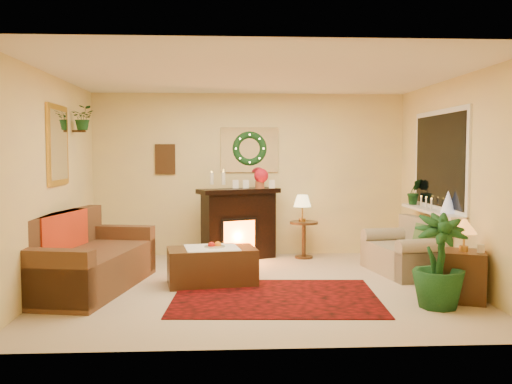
{
  "coord_description": "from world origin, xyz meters",
  "views": [
    {
      "loc": [
        -0.41,
        -6.95,
        1.66
      ],
      "look_at": [
        0.0,
        0.35,
        1.15
      ],
      "focal_mm": 40.0,
      "sensor_mm": 36.0,
      "label": 1
    }
  ],
  "objects": [
    {
      "name": "ceiling",
      "position": [
        0.0,
        0.0,
        2.6
      ],
      "size": [
        5.0,
        5.0,
        0.0
      ],
      "primitive_type": "plane",
      "color": "white",
      "rests_on": "ground"
    },
    {
      "name": "end_table_square",
      "position": [
        2.26,
        -0.81,
        0.27
      ],
      "size": [
        0.6,
        0.6,
        0.56
      ],
      "primitive_type": "cube",
      "rotation": [
        0.0,
        0.0,
        -0.38
      ],
      "color": "black",
      "rests_on": "floor"
    },
    {
      "name": "lamp_cream",
      "position": [
        0.81,
        1.87,
        0.88
      ],
      "size": [
        0.28,
        0.28,
        0.42
      ],
      "primitive_type": "cone",
      "color": "#F3DC8D",
      "rests_on": "side_table_round"
    },
    {
      "name": "hanging_plant",
      "position": [
        -2.34,
        1.05,
        1.97
      ],
      "size": [
        0.33,
        0.28,
        0.36
      ],
      "primitive_type": "imported",
      "color": "#194719",
      "rests_on": "wall_left"
    },
    {
      "name": "fireplace",
      "position": [
        -0.19,
        1.84,
        0.55
      ],
      "size": [
        1.17,
        0.77,
        1.03
      ],
      "primitive_type": "cube",
      "rotation": [
        0.0,
        0.0,
        0.41
      ],
      "color": "black",
      "rests_on": "floor"
    },
    {
      "name": "wall_right",
      "position": [
        2.5,
        0.0,
        1.3
      ],
      "size": [
        4.5,
        4.5,
        0.0
      ],
      "primitive_type": "plane",
      "color": "#EFD88C",
      "rests_on": "ground"
    },
    {
      "name": "gold_mirror",
      "position": [
        -2.48,
        0.3,
        1.75
      ],
      "size": [
        0.03,
        0.84,
        1.0
      ],
      "primitive_type": "cube",
      "color": "gold",
      "rests_on": "wall_left"
    },
    {
      "name": "sill_plant",
      "position": [
        2.38,
        1.26,
        1.08
      ],
      "size": [
        0.27,
        0.22,
        0.49
      ],
      "primitive_type": "imported",
      "color": "#183513",
      "rests_on": "window_sill"
    },
    {
      "name": "coffee_table",
      "position": [
        -0.57,
        0.16,
        0.21
      ],
      "size": [
        1.17,
        0.76,
        0.46
      ],
      "primitive_type": "cube",
      "rotation": [
        0.0,
        0.0,
        0.15
      ],
      "color": "black",
      "rests_on": "floor"
    },
    {
      "name": "loveseat",
      "position": [
        2.06,
        0.65,
        0.42
      ],
      "size": [
        0.96,
        1.4,
        0.75
      ],
      "primitive_type": "cube",
      "rotation": [
        0.0,
        0.0,
        0.17
      ],
      "color": "tan",
      "rests_on": "floor"
    },
    {
      "name": "lamp_tiffany",
      "position": [
        2.25,
        -0.82,
        0.74
      ],
      "size": [
        0.28,
        0.28,
        0.41
      ],
      "primitive_type": "cone",
      "color": "orange",
      "rests_on": "end_table_square"
    },
    {
      "name": "sofa",
      "position": [
        -2.04,
        -0.04,
        0.43
      ],
      "size": [
        1.35,
        2.3,
        0.93
      ],
      "primitive_type": "cube",
      "rotation": [
        0.0,
        0.0,
        -0.2
      ],
      "color": "#553025",
      "rests_on": "floor"
    },
    {
      "name": "mantel_candle_b",
      "position": [
        -0.42,
        1.79,
        1.26
      ],
      "size": [
        0.06,
        0.06,
        0.19
      ],
      "primitive_type": "cylinder",
      "color": "white",
      "rests_on": "fireplace"
    },
    {
      "name": "window_glass",
      "position": [
        2.47,
        0.55,
        1.55
      ],
      "size": [
        0.02,
        1.7,
        1.22
      ],
      "primitive_type": "cube",
      "color": "black",
      "rests_on": "wall_right"
    },
    {
      "name": "window_sill",
      "position": [
        2.38,
        0.55,
        0.87
      ],
      "size": [
        0.22,
        1.86,
        0.04
      ],
      "primitive_type": "cube",
      "color": "white",
      "rests_on": "wall_right"
    },
    {
      "name": "side_table_round",
      "position": [
        0.84,
        1.86,
        0.33
      ],
      "size": [
        0.51,
        0.51,
        0.58
      ],
      "primitive_type": "cylinder",
      "rotation": [
        0.0,
        0.0,
        0.17
      ],
      "color": "black",
      "rests_on": "floor"
    },
    {
      "name": "wall_art",
      "position": [
        -1.35,
        2.23,
        1.55
      ],
      "size": [
        0.32,
        0.03,
        0.48
      ],
      "primitive_type": "cube",
      "color": "#381E11",
      "rests_on": "wall_back"
    },
    {
      "name": "wall_back",
      "position": [
        0.0,
        2.25,
        1.3
      ],
      "size": [
        5.0,
        5.0,
        0.0
      ],
      "primitive_type": "plane",
      "color": "#EFD88C",
      "rests_on": "ground"
    },
    {
      "name": "mini_tree",
      "position": [
        2.42,
        0.07,
        1.04
      ],
      "size": [
        0.19,
        0.19,
        0.28
      ],
      "primitive_type": "cone",
      "color": "silver",
      "rests_on": "window_sill"
    },
    {
      "name": "fruit_bowl",
      "position": [
        -0.53,
        0.18,
        0.45
      ],
      "size": [
        0.26,
        0.26,
        0.06
      ],
      "primitive_type": "cylinder",
      "color": "beige",
      "rests_on": "coffee_table"
    },
    {
      "name": "wall_front",
      "position": [
        0.0,
        -2.25,
        1.3
      ],
      "size": [
        5.0,
        5.0,
        0.0
      ],
      "primitive_type": "plane",
      "color": "#EFD88C",
      "rests_on": "ground"
    },
    {
      "name": "mantel_mirror",
      "position": [
        0.0,
        2.23,
        1.7
      ],
      "size": [
        0.92,
        0.02,
        0.72
      ],
      "primitive_type": "cube",
      "color": "white",
      "rests_on": "wall_back"
    },
    {
      "name": "wall_left",
      "position": [
        -2.5,
        0.0,
        1.3
      ],
      "size": [
        4.5,
        4.5,
        0.0
      ],
      "primitive_type": "plane",
      "color": "#EFD88C",
      "rests_on": "ground"
    },
    {
      "name": "poinsettia",
      "position": [
        0.16,
        1.8,
        1.3
      ],
      "size": [
        0.22,
        0.22,
        0.22
      ],
      "primitive_type": "sphere",
      "color": "#AC1121",
      "rests_on": "fireplace"
    },
    {
      "name": "floor",
      "position": [
        0.0,
        0.0,
        0.0
      ],
      "size": [
        5.0,
        5.0,
        0.0
      ],
      "primitive_type": "plane",
      "color": "beige",
      "rests_on": "ground"
    },
    {
      "name": "window_frame",
      "position": [
        2.48,
        0.55,
        1.55
      ],
      "size": [
        0.03,
        1.86,
        1.36
      ],
      "primitive_type": "cube",
      "color": "white",
      "rests_on": "wall_right"
    },
    {
      "name": "area_rug",
      "position": [
        0.17,
        -0.56,
        0.01
      ],
      "size": [
        2.43,
        1.88,
        0.01
      ],
      "primitive_type": "cube",
      "rotation": [
        0.0,
        0.0,
        -0.06
      ],
      "color": "#460805",
      "rests_on": "floor"
    },
    {
      "name": "wreath",
      "position": [
        0.0,
        2.19,
        1.72
      ],
      "size": [
        0.55,
        0.11,
        0.55
      ],
      "primitive_type": "torus",
      "rotation": [
        1.57,
        0.0,
        0.0
      ],
      "color": "#194719",
      "rests_on": "wall_back"
    },
    {
      "name": "mantel_candle_a",
      "position": [
        -0.6,
        1.79,
        1.26
      ],
      "size": [
        0.06,
        0.06,
        0.18
      ],
      "primitive_type": "cylinder",
      "color": "silver",
      "rests_on": "fireplace"
    },
    {
      "name": "red_throw",
      "position": [
        -2.11,
        0.12,
        0.46
      ],
      "size": [
        0.72,
        1.17,
        0.02
      ],
      "primitive_type": "cube",
      "color": "#D7462D",
      "rests_on": "sofa"
    },
    {
      "name": "floor_palm",
      "position": [
        1.87,
        -1.07,
        0.45
      ],
      "size": [
        1.69,
        1.69,
        3.02
      ],
      "primitive_type": "imported",
      "rotation": [
        0.0,
        0.0,
        0.0
      ],
      "color": "#1A3A1A",
      "rests_on": "floor"
    }
  ]
}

